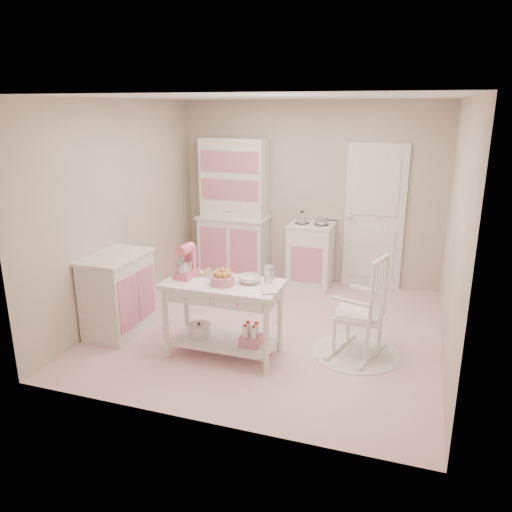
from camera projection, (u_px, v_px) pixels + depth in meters
The scene contains 14 objects.
room_shell at pixel (271, 189), 5.38m from camera, with size 3.84×3.84×2.62m.
door at pixel (375, 217), 6.97m from camera, with size 0.82×0.05×2.04m, color white.
hutch at pixel (233, 209), 7.40m from camera, with size 1.06×0.50×2.08m, color white.
stove at pixel (311, 255), 7.16m from camera, with size 0.62×0.57×0.92m, color white.
base_cabinet at pixel (118, 294), 5.67m from camera, with size 0.54×0.84×0.92m, color white.
lace_rug at pixel (356, 353), 5.27m from camera, with size 0.92×0.92×0.01m, color white.
rocking_chair at pixel (359, 305), 5.11m from camera, with size 0.48×0.72×1.10m, color white.
work_table at pixel (223, 319), 5.16m from camera, with size 1.20×0.60×0.80m, color white.
stand_mixer at pixel (185, 262), 5.14m from camera, with size 0.20×0.28×0.34m, color #E5607E.
cookie_tray at pixel (216, 275), 5.25m from camera, with size 0.34×0.24×0.02m, color silver.
bread_basket at pixel (223, 280), 4.98m from camera, with size 0.25×0.25×0.09m, color #CB7591.
mixing_bowl at pixel (249, 279), 5.03m from camera, with size 0.23×0.23×0.07m, color silver.
metal_pitcher at pixel (269, 274), 5.03m from camera, with size 0.10×0.10×0.17m, color silver.
recipe_book at pixel (261, 291), 4.79m from camera, with size 0.15×0.20×0.02m, color silver.
Camera 1 is at (1.55, -5.14, 2.52)m, focal length 35.00 mm.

